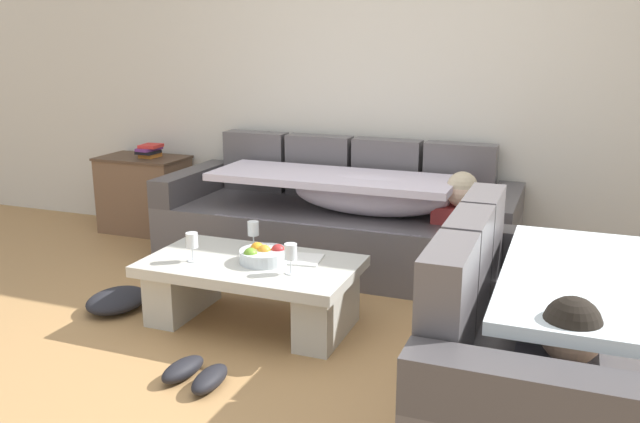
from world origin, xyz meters
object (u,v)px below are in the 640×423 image
(couch_along_wall, at_px, (342,221))
(side_cabinet, at_px, (145,194))
(wine_glass_far_back, at_px, (253,230))
(pair_of_shoes, at_px, (196,374))
(wine_glass_near_left, at_px, (192,241))
(wine_glass_near_right, at_px, (291,253))
(couch_near_window, at_px, (549,348))
(coffee_table, at_px, (252,285))
(fruit_bowl, at_px, (264,255))
(open_magazine, at_px, (297,259))
(crumpled_garment, at_px, (117,300))
(book_stack_on_cabinet, at_px, (150,151))

(couch_along_wall, height_order, side_cabinet, couch_along_wall)
(wine_glass_far_back, relative_size, pair_of_shoes, 0.53)
(wine_glass_near_left, distance_m, wine_glass_near_right, 0.60)
(couch_near_window, bearing_deg, wine_glass_near_left, 80.56)
(coffee_table, bearing_deg, fruit_bowl, 9.47)
(couch_along_wall, bearing_deg, open_magazine, -85.07)
(couch_along_wall, distance_m, pair_of_shoes, 1.89)
(wine_glass_far_back, bearing_deg, open_magazine, -17.43)
(fruit_bowl, xyz_separation_m, crumpled_garment, (-0.93, -0.13, -0.36))
(couch_near_window, relative_size, pair_of_shoes, 5.50)
(open_magazine, height_order, book_stack_on_cabinet, book_stack_on_cabinet)
(pair_of_shoes, relative_size, crumpled_garment, 0.79)
(wine_glass_far_back, distance_m, book_stack_on_cabinet, 1.94)
(couch_along_wall, xyz_separation_m, open_magazine, (0.09, -1.04, 0.06))
(book_stack_on_cabinet, bearing_deg, crumpled_garment, -62.85)
(pair_of_shoes, height_order, crumpled_garment, crumpled_garment)
(fruit_bowl, distance_m, wine_glass_far_back, 0.27)
(fruit_bowl, relative_size, pair_of_shoes, 0.89)
(open_magazine, xyz_separation_m, crumpled_garment, (-1.09, -0.23, -0.33))
(book_stack_on_cabinet, xyz_separation_m, pair_of_shoes, (1.68, -2.09, -0.65))
(crumpled_garment, bearing_deg, side_cabinet, 119.45)
(book_stack_on_cabinet, height_order, crumpled_garment, book_stack_on_cabinet)
(couch_near_window, height_order, pair_of_shoes, couch_near_window)
(fruit_bowl, bearing_deg, book_stack_on_cabinet, 141.17)
(pair_of_shoes, bearing_deg, crumpled_garment, 146.98)
(wine_glass_near_left, height_order, wine_glass_near_right, same)
(wine_glass_near_right, relative_size, side_cabinet, 0.23)
(open_magazine, bearing_deg, fruit_bowl, -154.29)
(wine_glass_near_right, height_order, open_magazine, wine_glass_near_right)
(open_magazine, bearing_deg, book_stack_on_cabinet, 137.90)
(couch_along_wall, height_order, wine_glass_near_right, couch_along_wall)
(wine_glass_near_left, height_order, book_stack_on_cabinet, book_stack_on_cabinet)
(side_cabinet, height_order, crumpled_garment, side_cabinet)
(side_cabinet, xyz_separation_m, book_stack_on_cabinet, (0.08, 0.00, 0.38))
(pair_of_shoes, bearing_deg, fruit_bowl, 88.60)
(couch_along_wall, relative_size, open_magazine, 8.96)
(coffee_table, distance_m, open_magazine, 0.30)
(wine_glass_far_back, relative_size, crumpled_garment, 0.42)
(crumpled_garment, bearing_deg, couch_near_window, -7.41)
(book_stack_on_cabinet, bearing_deg, wine_glass_far_back, -37.19)
(pair_of_shoes, bearing_deg, coffee_table, 94.55)
(couch_near_window, distance_m, wine_glass_far_back, 1.84)
(coffee_table, bearing_deg, wine_glass_far_back, 113.00)
(couch_along_wall, xyz_separation_m, side_cabinet, (-1.84, 0.22, -0.01))
(side_cabinet, bearing_deg, crumpled_garment, -60.55)
(wine_glass_near_left, bearing_deg, coffee_table, 21.12)
(couch_near_window, xyz_separation_m, wine_glass_far_back, (-1.71, 0.66, 0.16))
(fruit_bowl, xyz_separation_m, open_magazine, (0.16, 0.10, -0.04))
(fruit_bowl, distance_m, wine_glass_near_left, 0.41)
(book_stack_on_cabinet, distance_m, pair_of_shoes, 2.76)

